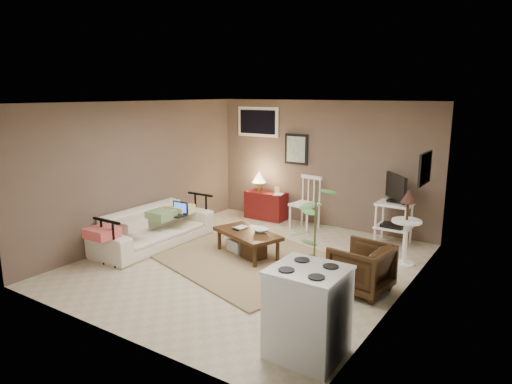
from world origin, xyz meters
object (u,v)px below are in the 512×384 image
Objects in this scene: coffee_table at (247,242)px; potted_plant at (315,244)px; sofa at (154,221)px; side_table at (407,219)px; armchair at (361,266)px; red_console at (265,203)px; tv_stand at (394,208)px; spindle_chair at (305,205)px; stove at (308,312)px.

potted_plant is at bearing -31.53° from coffee_table.
sofa is 1.42× the size of potted_plant.
potted_plant is (3.27, -0.59, 0.39)m from sofa.
coffee_table is 1.09× the size of side_table.
armchair reaches higher than coffee_table.
red_console reaches higher than armchair.
sofa reaches higher than coffee_table.
tv_stand reaches higher than coffee_table.
spindle_chair is 0.87× the size of side_table.
red_console reaches higher than coffee_table.
red_console is 1.03m from spindle_chair.
potted_plant is at bearing -49.43° from red_console.
spindle_chair reaches higher than armchair.
potted_plant is at bearing -60.81° from spindle_chair.
coffee_table is 2.04m from potted_plant.
coffee_table is 0.58× the size of sofa.
tv_stand is 0.79× the size of potted_plant.
red_console is 0.97× the size of spindle_chair.
red_console is 0.81× the size of tv_stand.
potted_plant reaches higher than spindle_chair.
armchair is 0.46× the size of potted_plant.
coffee_table is 2.59m from tv_stand.
potted_plant is at bearing -104.24° from side_table.
potted_plant is (2.61, -3.04, 0.47)m from red_console.
potted_plant is at bearing -14.86° from armchair.
spindle_chair is at bearing -10.33° from red_console.
spindle_chair is at bearing 119.19° from potted_plant.
spindle_chair is at bearing -36.39° from sofa.
side_table is (0.45, -0.89, 0.08)m from tv_stand.
tv_stand is at bearing 116.98° from side_table.
side_table is (2.18, 1.00, 0.48)m from coffee_table.
stove is at bearing -84.96° from tv_stand.
side_table is 1.65× the size of armchair.
red_console is 4.03m from potted_plant.
red_console is at bearing -121.27° from armchair.
potted_plant reaches higher than side_table.
spindle_chair is 0.83× the size of tv_stand.
coffee_table is at bearing -75.00° from sofa.
sofa is at bearing -165.00° from coffee_table.
side_table reaches higher than armchair.
side_table is at bearing -18.18° from red_console.
coffee_table is 1.67m from sofa.
tv_stand is 2.91m from potted_plant.
tv_stand is (1.73, 1.88, 0.40)m from coffee_table.
sofa is 4.05m from side_table.
side_table is 1.26× the size of stove.
spindle_chair is (1.67, 2.27, 0.05)m from sofa.
armchair is at bearing -87.25° from sofa.
tv_stand reaches higher than side_table.
sofa reaches higher than armchair.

